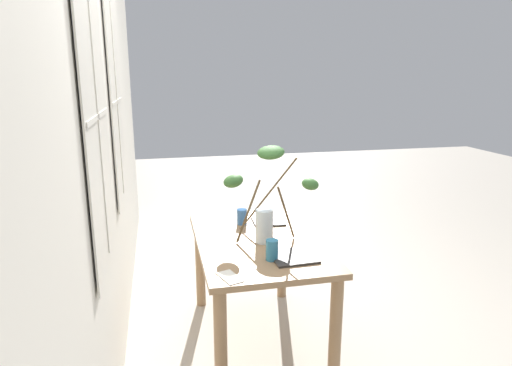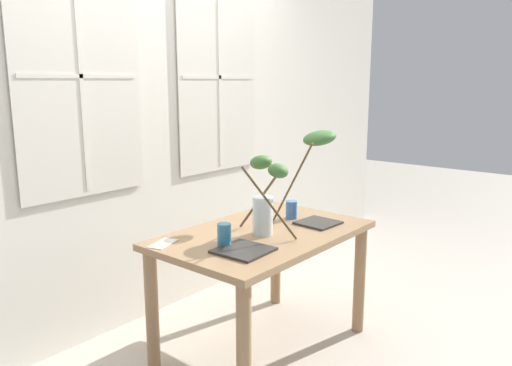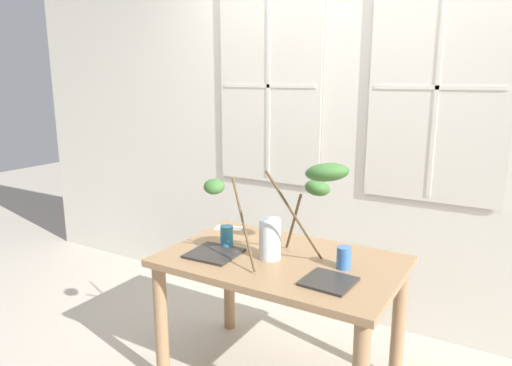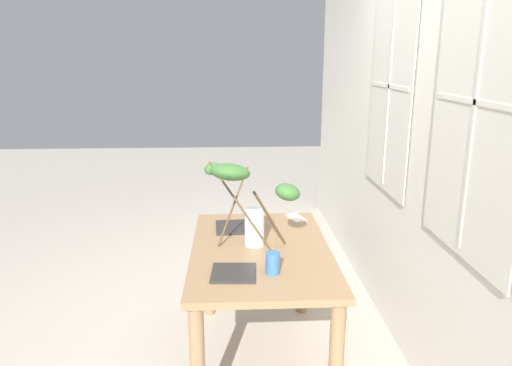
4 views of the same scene
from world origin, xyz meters
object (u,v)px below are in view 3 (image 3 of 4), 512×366
Objects in this scene: drinking_glass_blue_left at (227,237)px; plate_square_right at (329,281)px; vase_with_branches at (291,206)px; drinking_glass_blue_right at (344,258)px; plate_square_left at (214,253)px; dining_table at (281,280)px.

plate_square_right is at bearing -12.39° from drinking_glass_blue_left.
vase_with_branches is 0.37m from drinking_glass_blue_right.
vase_with_branches is at bearing -155.04° from drinking_glass_blue_right.
drinking_glass_blue_left is at bearing -175.73° from drinking_glass_blue_right.
plate_square_left is (-0.42, -0.07, -0.30)m from vase_with_branches.
dining_table is at bearing 141.95° from vase_with_branches.
drinking_glass_blue_right is (0.33, 0.04, 0.18)m from dining_table.
drinking_glass_blue_left is at bearing 171.75° from vase_with_branches.
vase_with_branches reaches higher than drinking_glass_blue_left.
vase_with_branches is at bearing 160.63° from plate_square_right.
dining_table is 0.37m from drinking_glass_blue_right.
vase_with_branches is at bearing 8.93° from plate_square_left.
dining_table is 1.67× the size of vase_with_branches.
plate_square_right is (0.24, -0.08, -0.30)m from vase_with_branches.
plate_square_right is at bearing -1.58° from plate_square_left.
vase_with_branches reaches higher than plate_square_right.
dining_table is 10.02× the size of drinking_glass_blue_left.
dining_table is 0.38m from plate_square_left.
drinking_glass_blue_left is (-0.33, -0.01, 0.18)m from dining_table.
vase_with_branches is at bearing -8.25° from drinking_glass_blue_left.
vase_with_branches reaches higher than dining_table.
vase_with_branches is 3.34× the size of plate_square_right.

